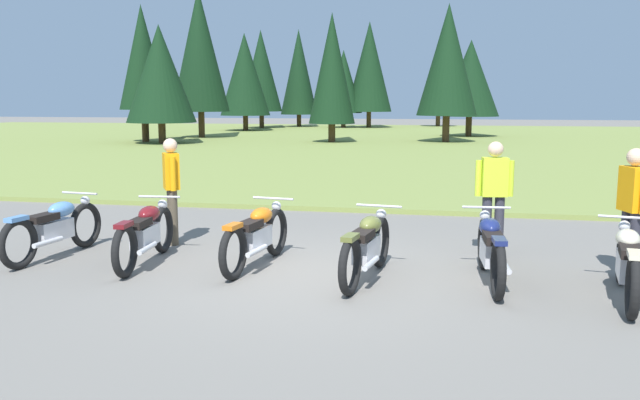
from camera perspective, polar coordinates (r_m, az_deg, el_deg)
name	(u,v)px	position (r m, az deg, el deg)	size (l,w,h in m)	color
ground_plane	(311,275)	(8.60, -0.78, -6.54)	(140.00, 140.00, 0.00)	slate
grass_moorland	(416,142)	(35.04, 8.37, 5.01)	(80.00, 44.00, 0.10)	olive
forest_treeline	(333,69)	(43.48, 1.11, 11.28)	(34.62, 27.51, 8.51)	#47331E
motorcycle_sky_blue	(55,228)	(10.19, -22.07, -2.24)	(0.62, 2.10, 0.88)	black
motorcycle_maroon	(146,233)	(9.37, -14.92, -2.80)	(0.62, 2.10, 0.88)	black
motorcycle_orange	(257,235)	(8.97, -5.52, -3.06)	(0.62, 2.09, 0.88)	black
motorcycle_olive	(367,246)	(8.29, 4.10, -4.01)	(0.62, 2.09, 0.88)	black
motorcycle_navy	(491,249)	(8.40, 14.63, -4.11)	(0.62, 2.10, 0.88)	black
motorcycle_cream	(628,263)	(8.22, 25.19, -4.95)	(0.62, 2.09, 0.88)	black
rider_checking_bike	(172,185)	(10.50, -12.78, 1.32)	(0.37, 0.49, 1.67)	#4C4233
rider_with_back_turned	(632,206)	(9.08, 25.52, -0.46)	(0.32, 0.53, 1.67)	#2D2D38
rider_near_row_end	(494,191)	(9.80, 14.89, 0.72)	(0.55, 0.26, 1.67)	#2D2D38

